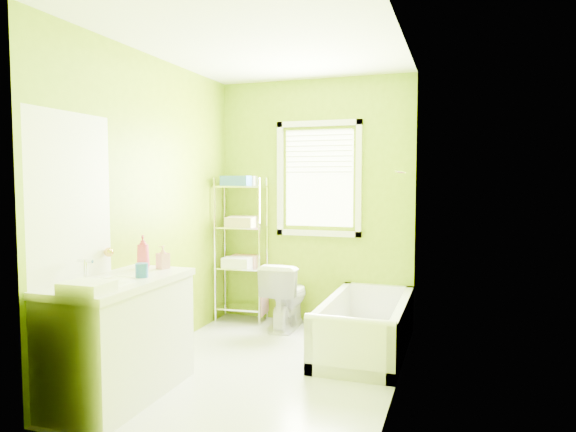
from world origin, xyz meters
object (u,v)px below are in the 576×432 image
(vanity, at_px, (120,334))
(wire_shelf_unit, at_px, (242,233))
(bathtub, at_px, (365,334))
(toilet, at_px, (286,295))

(vanity, distance_m, wire_shelf_unit, 2.18)
(bathtub, height_order, vanity, vanity)
(toilet, relative_size, vanity, 0.62)
(bathtub, relative_size, toilet, 2.19)
(toilet, height_order, wire_shelf_unit, wire_shelf_unit)
(bathtub, bearing_deg, toilet, 153.12)
(bathtub, bearing_deg, vanity, -133.91)
(toilet, distance_m, vanity, 2.07)
(bathtub, xyz_separation_m, wire_shelf_unit, (-1.46, 0.59, 0.81))
(toilet, distance_m, wire_shelf_unit, 0.83)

